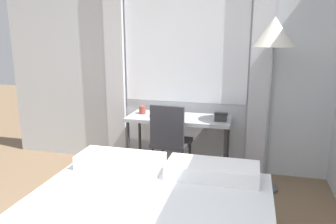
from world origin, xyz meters
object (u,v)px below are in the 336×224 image
(desk, at_px, (179,123))
(standing_lamp, at_px, (273,43))
(telephone, at_px, (221,117))
(mug, at_px, (142,110))
(desk_chair, at_px, (170,138))
(book, at_px, (165,115))

(desk, distance_m, standing_lamp, 1.35)
(telephone, relative_size, mug, 1.58)
(standing_lamp, bearing_deg, desk_chair, -174.55)
(desk_chair, bearing_deg, mug, 151.57)
(desk, bearing_deg, mug, 174.71)
(desk_chair, bearing_deg, desk, 80.17)
(book, bearing_deg, desk_chair, -59.10)
(desk, relative_size, standing_lamp, 0.65)
(book, bearing_deg, mug, 166.81)
(book, relative_size, mug, 3.53)
(standing_lamp, relative_size, mug, 19.45)
(desk, relative_size, mug, 12.68)
(desk, bearing_deg, book, -170.92)
(book, distance_m, mug, 0.31)
(telephone, height_order, mug, mug)
(book, bearing_deg, telephone, -0.77)
(telephone, xyz_separation_m, book, (-0.65, 0.01, -0.02))
(desk_chair, distance_m, telephone, 0.62)
(desk, distance_m, telephone, 0.50)
(desk_chair, xyz_separation_m, mug, (-0.41, 0.26, 0.25))
(standing_lamp, xyz_separation_m, mug, (-1.45, 0.16, -0.81))
(book, xyz_separation_m, mug, (-0.30, 0.07, 0.03))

